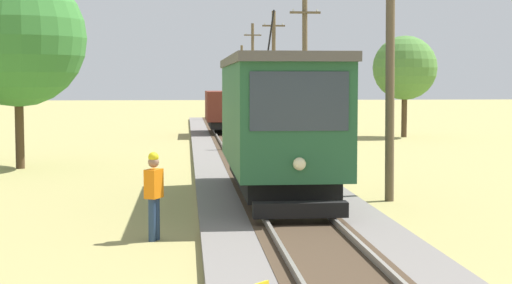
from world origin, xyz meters
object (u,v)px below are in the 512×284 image
Objects in this scene: utility_pole_horizon at (242,79)px; tree_left_near at (17,38)px; red_tram at (277,119)px; utility_pole_mid at (305,71)px; gravel_pile at (285,122)px; track_worker at (154,192)px; utility_pole_near_tram at (390,60)px; freight_car at (227,109)px; utility_pole_far at (274,71)px; utility_pole_distant at (253,71)px; tree_left_far at (405,68)px.

utility_pole_horizon is 0.92× the size of tree_left_near.
utility_pole_mid is at bearing 78.54° from red_tram.
track_worker is (-7.10, -34.97, 0.43)m from gravel_pile.
utility_pole_near_tram is 2.36× the size of gravel_pile.
freight_car is 4.36m from utility_pole_far.
tree_left_near is (-11.47, -18.73, 0.89)m from utility_pole_far.
track_worker is at bearing -95.80° from utility_pole_horizon.
tree_left_near is at bearing -40.63° from track_worker.
utility_pole_near_tram reaches higher than utility_pole_horizon.
utility_pole_distant is (0.00, 15.08, 0.18)m from utility_pole_far.
tree_left_far is (7.08, -19.23, -0.08)m from utility_pole_distant.
utility_pole_distant is 4.42× the size of track_worker.
freight_car is 0.78× the size of utility_pole_horizon.
utility_pole_near_tram is 14.44m from tree_left_near.
utility_pole_far is 32.90m from track_worker.
gravel_pile is (1.05, 2.76, -3.30)m from utility_pole_far.
tree_left_near is (-11.47, -33.81, 0.70)m from utility_pole_distant.
utility_pole_distant is (-0.00, 27.72, 0.36)m from utility_pole_mid.
gravel_pile is at bearing 69.18° from utility_pole_far.
freight_car is 0.72× the size of tree_left_near.
utility_pole_distant is 12.32m from utility_pole_horizon.
red_tram is at bearing -93.15° from utility_pole_horizon.
utility_pole_far is 4.43m from gravel_pile.
red_tram is 1.08× the size of utility_pole_distant.
tree_left_far is at bearing 38.15° from tree_left_near.
utility_pole_near_tram reaches higher than track_worker.
utility_pole_far is 1.04× the size of tree_left_near.
gravel_pile is (4.07, 30.31, -1.64)m from red_tram.
utility_pole_far is 27.39m from utility_pole_horizon.
freight_car reaches higher than track_worker.
gravel_pile is (1.05, -12.32, -3.49)m from utility_pole_distant.
utility_pole_horizon is (3.02, 54.93, 1.25)m from red_tram.
tree_left_far is at bearing -30.41° from utility_pole_far.
utility_pole_distant reaches higher than tree_left_far.
utility_pole_far is 4.21× the size of track_worker.
freight_car is at bearing -68.28° from track_worker.
utility_pole_horizon is at bearing 102.65° from tree_left_far.
utility_pole_distant reaches higher than tree_left_near.
utility_pole_far is 2.41× the size of gravel_pile.
gravel_pile is at bearing 82.35° from red_tram.
utility_pole_near_tram is at bearing -83.18° from freight_car.
tree_left_far is at bearing -69.79° from utility_pole_distant.
red_tram is 27.76m from utility_pole_far.
utility_pole_far reaches higher than tree_left_far.
track_worker is at bearing -107.18° from utility_pole_mid.
track_worker is 0.31× the size of tree_left_far.
utility_pole_distant is at bearing 110.21° from tree_left_far.
freight_car reaches higher than gravel_pile.
track_worker reaches higher than gravel_pile.
red_tram is at bearing -101.46° from utility_pole_mid.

